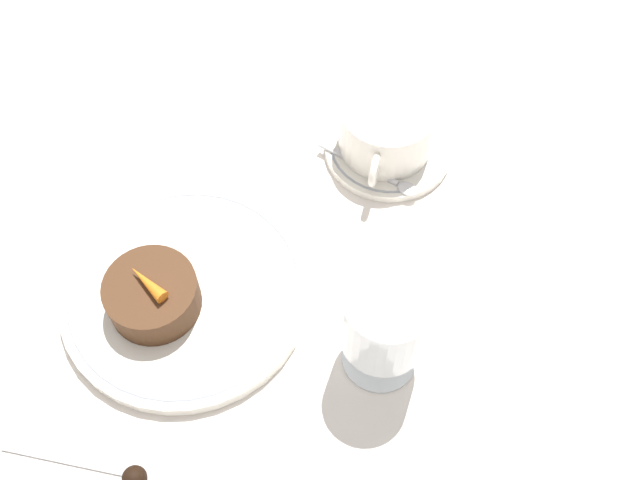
% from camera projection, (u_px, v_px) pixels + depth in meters
% --- Properties ---
extents(ground_plane, '(3.00, 3.00, 0.00)m').
position_uv_depth(ground_plane, '(214.00, 317.00, 0.69)').
color(ground_plane, white).
extents(dinner_plate, '(0.23, 0.23, 0.01)m').
position_uv_depth(dinner_plate, '(185.00, 292.00, 0.69)').
color(dinner_plate, white).
rests_on(dinner_plate, ground_plane).
extents(saucer, '(0.13, 0.13, 0.01)m').
position_uv_depth(saucer, '(388.00, 147.00, 0.78)').
color(saucer, white).
rests_on(saucer, ground_plane).
extents(coffee_cup, '(0.12, 0.10, 0.06)m').
position_uv_depth(coffee_cup, '(387.00, 126.00, 0.75)').
color(coffee_cup, white).
rests_on(coffee_cup, saucer).
extents(spoon, '(0.05, 0.11, 0.00)m').
position_uv_depth(spoon, '(378.00, 174.00, 0.76)').
color(spoon, silver).
rests_on(spoon, saucer).
extents(wine_glass, '(0.07, 0.07, 0.12)m').
position_uv_depth(wine_glass, '(386.00, 320.00, 0.60)').
color(wine_glass, silver).
rests_on(wine_glass, ground_plane).
extents(fork, '(0.02, 0.18, 0.01)m').
position_uv_depth(fork, '(131.00, 472.00, 0.61)').
color(fork, silver).
rests_on(fork, ground_plane).
extents(dessert_cake, '(0.08, 0.08, 0.04)m').
position_uv_depth(dessert_cake, '(153.00, 295.00, 0.66)').
color(dessert_cake, '#4C2D19').
rests_on(dessert_cake, dinner_plate).
extents(carrot_garnish, '(0.03, 0.04, 0.01)m').
position_uv_depth(carrot_garnish, '(147.00, 283.00, 0.64)').
color(carrot_garnish, orange).
rests_on(carrot_garnish, dessert_cake).
extents(chocolate_truffle, '(0.02, 0.02, 0.02)m').
position_uv_depth(chocolate_truffle, '(135.00, 478.00, 0.60)').
color(chocolate_truffle, black).
rests_on(chocolate_truffle, ground_plane).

